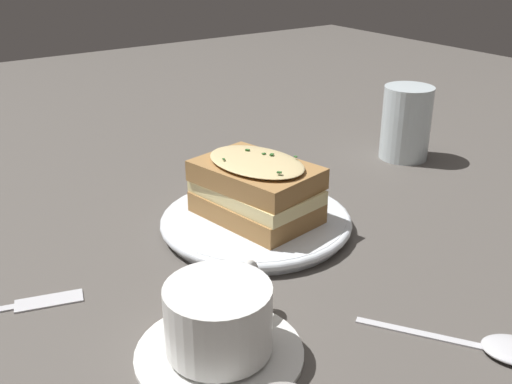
# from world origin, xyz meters

# --- Properties ---
(ground_plane) EXTENTS (2.40, 2.40, 0.00)m
(ground_plane) POSITION_xyz_m (0.00, 0.00, 0.00)
(ground_plane) COLOR #514C47
(dinner_plate) EXTENTS (0.23, 0.23, 0.02)m
(dinner_plate) POSITION_xyz_m (0.01, 0.01, 0.01)
(dinner_plate) COLOR white
(dinner_plate) RESTS_ON ground_plane
(sandwich) EXTENTS (0.16, 0.12, 0.08)m
(sandwich) POSITION_xyz_m (0.01, 0.01, 0.05)
(sandwich) COLOR #A37542
(sandwich) RESTS_ON dinner_plate
(teacup_with_saucer) EXTENTS (0.15, 0.15, 0.07)m
(teacup_with_saucer) POSITION_xyz_m (0.18, -0.15, 0.03)
(teacup_with_saucer) COLOR white
(teacup_with_saucer) RESTS_ON ground_plane
(water_glass) EXTENTS (0.08, 0.08, 0.12)m
(water_glass) POSITION_xyz_m (-0.06, 0.34, 0.06)
(water_glass) COLOR silver
(water_glass) RESTS_ON ground_plane
(fork) EXTENTS (0.06, 0.17, 0.00)m
(fork) POSITION_xyz_m (0.01, -0.28, 0.00)
(fork) COLOR silver
(fork) RESTS_ON ground_plane
(spoon) EXTENTS (0.15, 0.11, 0.01)m
(spoon) POSITION_xyz_m (0.32, 0.05, 0.00)
(spoon) COLOR silver
(spoon) RESTS_ON ground_plane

